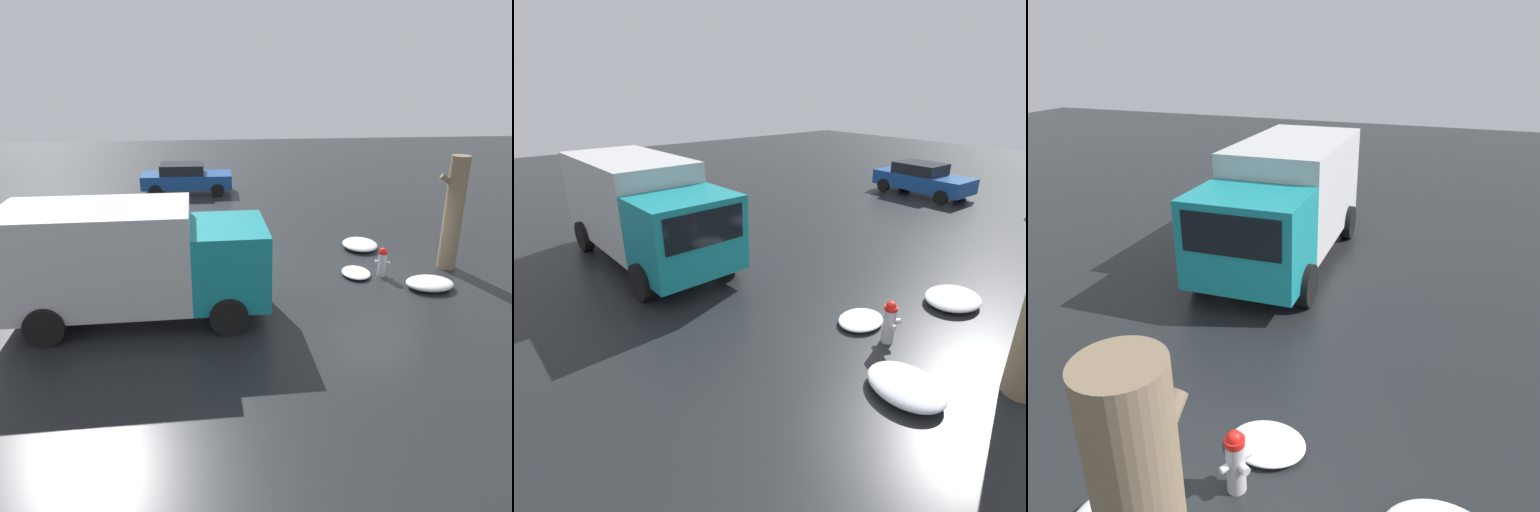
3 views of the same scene
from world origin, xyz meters
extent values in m
plane|color=black|center=(0.00, 0.00, 0.00)|extent=(60.00, 60.00, 0.00)
cylinder|color=#B7B7BC|center=(0.00, 0.00, 0.35)|extent=(0.24, 0.24, 0.71)
cylinder|color=red|center=(0.00, 0.00, 0.75)|extent=(0.25, 0.25, 0.08)
sphere|color=red|center=(0.00, 0.00, 0.79)|extent=(0.20, 0.20, 0.20)
cylinder|color=#B7B7BC|center=(-0.08, -0.15, 0.44)|extent=(0.15, 0.14, 0.11)
cylinder|color=#B7B7BC|center=(0.15, -0.08, 0.44)|extent=(0.13, 0.13, 0.09)
cylinder|color=#B7B7BC|center=(-0.15, 0.08, 0.44)|extent=(0.13, 0.13, 0.09)
cube|color=teal|center=(4.61, 1.83, 1.38)|extent=(1.89, 2.44, 1.86)
cube|color=black|center=(3.69, 1.80, 1.75)|extent=(0.09, 2.01, 0.82)
cube|color=#BCBCBC|center=(7.71, 1.92, 1.64)|extent=(4.45, 2.52, 2.38)
cylinder|color=black|center=(4.73, 0.63, 0.45)|extent=(0.91, 0.31, 0.90)
cylinder|color=black|center=(4.66, 3.03, 0.45)|extent=(0.91, 0.31, 0.90)
cylinder|color=black|center=(8.84, 0.75, 0.45)|extent=(0.91, 0.31, 0.90)
cylinder|color=black|center=(8.77, 3.14, 0.45)|extent=(0.91, 0.31, 0.90)
cube|color=#194793|center=(6.12, -11.10, 0.63)|extent=(4.35, 1.82, 0.66)
cube|color=black|center=(6.34, -11.10, 1.20)|extent=(2.10, 1.59, 0.48)
cylinder|color=black|center=(4.64, -11.97, 0.30)|extent=(0.60, 0.21, 0.60)
cylinder|color=black|center=(4.66, -10.19, 0.30)|extent=(0.60, 0.21, 0.60)
cylinder|color=black|center=(7.58, -12.00, 0.30)|extent=(0.60, 0.21, 0.60)
cylinder|color=black|center=(7.60, -10.22, 0.30)|extent=(0.60, 0.21, 0.60)
ellipsoid|color=white|center=(0.74, -0.11, 0.09)|extent=(0.84, 1.05, 0.17)
ellipsoid|color=white|center=(-0.05, -2.42, 0.14)|extent=(1.17, 1.37, 0.29)
ellipsoid|color=white|center=(-1.07, 0.98, 0.15)|extent=(1.33, 1.04, 0.30)
camera|label=1|loc=(4.99, 13.30, 5.87)|focal=35.00mm
camera|label=2|loc=(-3.67, 5.94, 4.62)|focal=28.00mm
camera|label=3|loc=(-4.02, -2.09, 5.05)|focal=35.00mm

